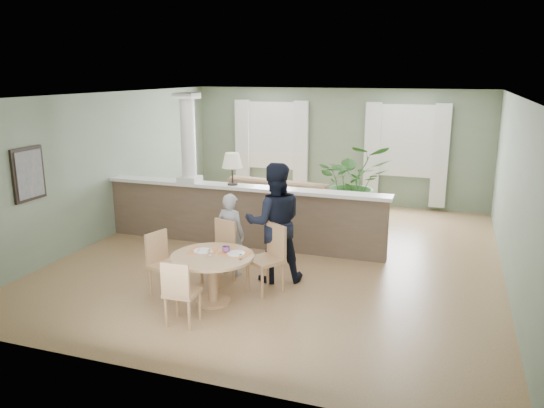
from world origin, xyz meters
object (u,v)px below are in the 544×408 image
at_px(man_person, 274,223).
at_px(chair_side, 163,261).
at_px(chair_near, 180,290).
at_px(sofa, 268,204).
at_px(chair_far_man, 270,255).
at_px(houseplant, 353,183).
at_px(dining_table, 213,265).
at_px(chair_far_boy, 221,248).
at_px(child_person, 231,234).

bearing_deg(man_person, chair_side, 13.66).
distance_m(chair_near, man_person, 1.95).
bearing_deg(sofa, chair_far_man, -63.41).
bearing_deg(sofa, houseplant, 33.02).
xyz_separation_m(houseplant, dining_table, (-1.02, -4.65, -0.29)).
bearing_deg(dining_table, chair_far_boy, 106.91).
relative_size(chair_near, man_person, 0.48).
bearing_deg(houseplant, child_person, -108.77).
distance_m(houseplant, dining_table, 4.77).
xyz_separation_m(chair_near, child_person, (-0.10, 1.82, 0.17)).
xyz_separation_m(dining_table, chair_far_man, (0.58, 0.64, -0.00)).
bearing_deg(chair_far_man, sofa, 144.20).
distance_m(chair_far_boy, chair_near, 1.51).
xyz_separation_m(dining_table, chair_near, (-0.09, -0.76, -0.07)).
height_order(houseplant, chair_near, houseplant).
relative_size(sofa, man_person, 1.63).
bearing_deg(sofa, child_person, -75.45).
relative_size(dining_table, chair_far_boy, 1.22).
height_order(dining_table, chair_far_boy, chair_far_boy).
bearing_deg(chair_far_man, man_person, 133.63).
distance_m(houseplant, chair_far_man, 4.04).
height_order(dining_table, child_person, child_person).
relative_size(chair_far_boy, man_person, 0.51).
distance_m(sofa, child_person, 2.84).
relative_size(chair_far_man, child_person, 0.76).
xyz_separation_m(child_person, man_person, (0.71, -0.01, 0.26)).
distance_m(chair_side, child_person, 1.20).
xyz_separation_m(chair_near, man_person, (0.61, 1.80, 0.43)).
bearing_deg(houseplant, chair_far_boy, -107.79).
bearing_deg(chair_side, chair_far_man, -49.01).
distance_m(sofa, chair_far_man, 3.43).
height_order(sofa, man_person, man_person).
relative_size(houseplant, chair_side, 1.85).
distance_m(child_person, man_person, 0.76).
xyz_separation_m(chair_far_man, chair_near, (-0.67, -1.40, -0.07)).
height_order(dining_table, chair_near, chair_near).
bearing_deg(chair_side, houseplant, -4.19).
bearing_deg(chair_far_man, chair_far_boy, -153.21).
xyz_separation_m(chair_far_man, chair_side, (-1.38, -0.60, -0.04)).
height_order(dining_table, chair_side, chair_side).
bearing_deg(chair_side, man_person, -35.01).
relative_size(chair_far_man, chair_side, 1.09).
relative_size(chair_near, child_person, 0.67).
height_order(houseplant, chair_far_man, houseplant).
bearing_deg(houseplant, dining_table, -102.43).
distance_m(sofa, houseplant, 1.82).
xyz_separation_m(chair_far_man, man_person, (-0.07, 0.41, 0.36)).
distance_m(sofa, man_person, 3.06).
height_order(child_person, man_person, man_person).
bearing_deg(chair_far_man, chair_near, -81.32).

